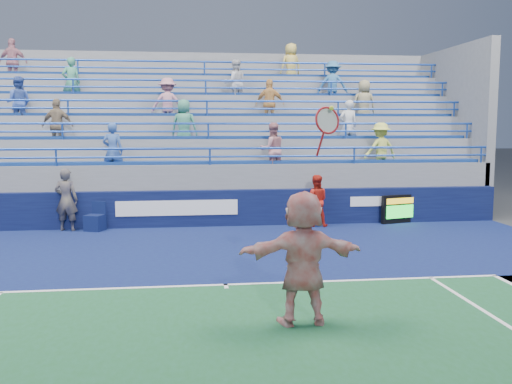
{
  "coord_description": "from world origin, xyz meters",
  "views": [
    {
      "loc": [
        -0.72,
        -10.58,
        3.05
      ],
      "look_at": [
        0.89,
        2.5,
        1.5
      ],
      "focal_mm": 40.0,
      "sensor_mm": 36.0,
      "label": 1
    }
  ],
  "objects": [
    {
      "name": "line_judge",
      "position": [
        -4.16,
        6.2,
        0.91
      ],
      "size": [
        0.73,
        0.55,
        1.83
      ],
      "primitive_type": "imported",
      "rotation": [
        0.0,
        0.0,
        2.97
      ],
      "color": "#131536",
      "rests_on": "ground"
    },
    {
      "name": "tennis_player",
      "position": [
        1.03,
        -2.24,
        1.05
      ],
      "size": [
        1.94,
        0.66,
        3.33
      ],
      "color": "silver",
      "rests_on": "ground"
    },
    {
      "name": "ground",
      "position": [
        0.0,
        0.0,
        0.0
      ],
      "size": [
        120.0,
        120.0,
        0.0
      ],
      "primitive_type": "plane",
      "color": "#333538"
    },
    {
      "name": "serve_speed_board",
      "position": [
        5.88,
        6.3,
        0.45
      ],
      "size": [
        1.28,
        0.5,
        0.89
      ],
      "color": "black",
      "rests_on": "ground"
    },
    {
      "name": "sponsor_wall",
      "position": [
        0.0,
        6.5,
        0.55
      ],
      "size": [
        18.0,
        0.32,
        1.1
      ],
      "color": "#090E33",
      "rests_on": "ground"
    },
    {
      "name": "ball_girl",
      "position": [
        3.14,
        6.06,
        0.78
      ],
      "size": [
        0.87,
        0.74,
        1.57
      ],
      "primitive_type": "imported",
      "rotation": [
        0.0,
        0.0,
        2.94
      ],
      "color": "red",
      "rests_on": "ground"
    },
    {
      "name": "judge_chair",
      "position": [
        -3.36,
        6.12,
        0.27
      ],
      "size": [
        0.62,
        0.63,
        0.85
      ],
      "color": "#0D1741",
      "rests_on": "ground"
    },
    {
      "name": "bleacher_stand",
      "position": [
        0.0,
        10.27,
        1.55
      ],
      "size": [
        18.0,
        5.6,
        6.13
      ],
      "color": "slate",
      "rests_on": "ground"
    }
  ]
}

